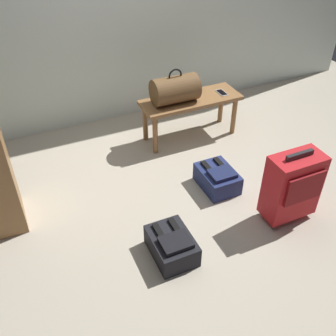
% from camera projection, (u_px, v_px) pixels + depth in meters
% --- Properties ---
extents(ground_plane, '(6.60, 6.60, 0.00)m').
position_uv_depth(ground_plane, '(185.00, 197.00, 3.30)').
color(ground_plane, '#B2A893').
extents(bench, '(1.00, 0.36, 0.44)m').
position_uv_depth(bench, '(191.00, 105.00, 3.85)').
color(bench, olive).
rests_on(bench, ground).
extents(duffel_bag_brown, '(0.44, 0.26, 0.34)m').
position_uv_depth(duffel_bag_brown, '(175.00, 89.00, 3.67)').
color(duffel_bag_brown, brown).
rests_on(duffel_bag_brown, bench).
extents(cell_phone, '(0.07, 0.14, 0.01)m').
position_uv_depth(cell_phone, '(222.00, 93.00, 3.89)').
color(cell_phone, silver).
rests_on(cell_phone, bench).
extents(suitcase_upright_red, '(0.41, 0.24, 0.62)m').
position_uv_depth(suitcase_upright_red, '(292.00, 186.00, 2.93)').
color(suitcase_upright_red, red).
rests_on(suitcase_upright_red, ground).
extents(backpack_navy, '(0.28, 0.38, 0.21)m').
position_uv_depth(backpack_navy, '(217.00, 178.00, 3.36)').
color(backpack_navy, navy).
rests_on(backpack_navy, ground).
extents(backpack_dark, '(0.28, 0.38, 0.21)m').
position_uv_depth(backpack_dark, '(172.00, 245.00, 2.76)').
color(backpack_dark, black).
rests_on(backpack_dark, ground).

